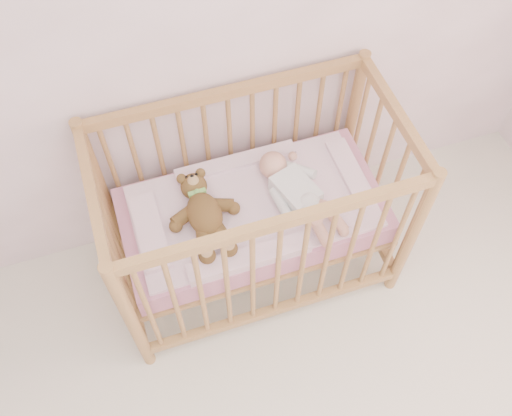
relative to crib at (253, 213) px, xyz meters
name	(u,v)px	position (x,y,z in m)	size (l,w,h in m)	color
wall_back	(160,23)	(-0.23, 0.40, 0.85)	(4.00, 0.02, 2.70)	white
crib	(253,213)	(0.00, 0.00, 0.00)	(1.36, 0.76, 1.00)	tan
mattress	(253,215)	(0.00, 0.00, -0.01)	(1.22, 0.62, 0.13)	pink
blanket	(253,206)	(0.00, 0.00, 0.06)	(1.10, 0.58, 0.06)	#F4A8C5
baby	(296,189)	(0.20, -0.02, 0.14)	(0.28, 0.58, 0.14)	silver
teddy_bear	(204,213)	(-0.23, -0.02, 0.15)	(0.34, 0.49, 0.14)	brown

